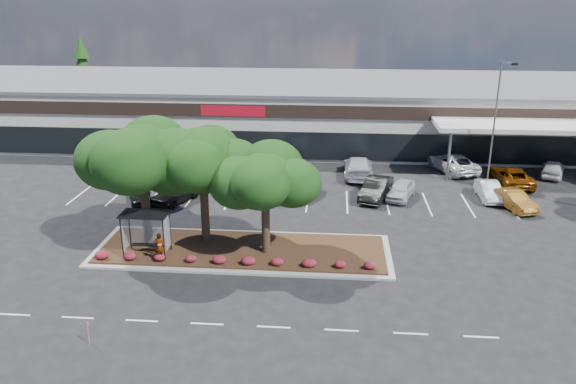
# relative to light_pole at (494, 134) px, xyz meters

# --- Properties ---
(ground) EXTENTS (160.00, 160.00, 0.00)m
(ground) POSITION_rel_light_pole_xyz_m (-16.02, -17.88, -4.50)
(ground) COLOR black
(ground) RESTS_ON ground
(retail_store) EXTENTS (80.40, 25.20, 6.25)m
(retail_store) POSITION_rel_light_pole_xyz_m (-15.96, 16.03, -1.35)
(retail_store) COLOR silver
(retail_store) RESTS_ON ground
(landscape_island) EXTENTS (18.00, 6.00, 0.26)m
(landscape_island) POSITION_rel_light_pole_xyz_m (-18.02, -13.88, -4.38)
(landscape_island) COLOR #989893
(landscape_island) RESTS_ON ground
(lane_markings) EXTENTS (33.12, 20.06, 0.01)m
(lane_markings) POSITION_rel_light_pole_xyz_m (-16.16, -7.45, -4.50)
(lane_markings) COLOR silver
(lane_markings) RESTS_ON ground
(shrub_row) EXTENTS (17.00, 0.80, 0.50)m
(shrub_row) POSITION_rel_light_pole_xyz_m (-18.02, -15.98, -3.99)
(shrub_row) COLOR maroon
(shrub_row) RESTS_ON landscape_island
(bus_shelter) EXTENTS (2.75, 1.55, 2.59)m
(bus_shelter) POSITION_rel_light_pole_xyz_m (-23.52, -14.93, -2.20)
(bus_shelter) COLOR black
(bus_shelter) RESTS_ON landscape_island
(island_tree_west) EXTENTS (7.20, 7.20, 7.89)m
(island_tree_west) POSITION_rel_light_pole_xyz_m (-24.02, -13.38, -0.30)
(island_tree_west) COLOR #12330F
(island_tree_west) RESTS_ON landscape_island
(island_tree_mid) EXTENTS (6.60, 6.60, 7.32)m
(island_tree_mid) POSITION_rel_light_pole_xyz_m (-20.52, -12.68, -0.58)
(island_tree_mid) COLOR #12330F
(island_tree_mid) RESTS_ON landscape_island
(island_tree_east) EXTENTS (5.80, 5.80, 6.50)m
(island_tree_east) POSITION_rel_light_pole_xyz_m (-16.52, -14.18, -0.99)
(island_tree_east) COLOR #12330F
(island_tree_east) RESTS_ON landscape_island
(conifer_north_west) EXTENTS (4.40, 4.40, 10.00)m
(conifer_north_west) POSITION_rel_light_pole_xyz_m (-46.02, 28.12, 0.50)
(conifer_north_west) COLOR #12330F
(conifer_north_west) RESTS_ON ground
(person_waiting) EXTENTS (0.69, 0.52, 1.70)m
(person_waiting) POSITION_rel_light_pole_xyz_m (-22.52, -15.85, -3.39)
(person_waiting) COLOR #594C47
(person_waiting) RESTS_ON landscape_island
(light_pole) EXTENTS (1.40, 0.83, 10.14)m
(light_pole) POSITION_rel_light_pole_xyz_m (0.00, 0.00, 0.00)
(light_pole) COLOR #989893
(light_pole) RESTS_ON ground
(survey_stake) EXTENTS (0.07, 0.14, 1.14)m
(survey_stake) POSITION_rel_light_pole_xyz_m (-23.31, -23.94, -3.77)
(survey_stake) COLOR tan
(survey_stake) RESTS_ON ground
(car_0) EXTENTS (3.01, 4.25, 1.34)m
(car_0) POSITION_rel_light_pole_xyz_m (-27.11, -5.85, -3.83)
(car_0) COLOR black
(car_0) RESTS_ON ground
(car_1) EXTENTS (3.56, 4.95, 1.57)m
(car_1) POSITION_rel_light_pole_xyz_m (-24.45, -5.48, -3.72)
(car_1) COLOR black
(car_1) RESTS_ON ground
(car_2) EXTENTS (1.99, 4.23, 1.34)m
(car_2) POSITION_rel_light_pole_xyz_m (-18.76, -2.09, -3.83)
(car_2) COLOR #B5B5B5
(car_2) RESTS_ON ground
(car_3) EXTENTS (2.87, 4.36, 1.38)m
(car_3) POSITION_rel_light_pole_xyz_m (-14.78, -3.48, -3.81)
(car_3) COLOR #55545B
(car_3) RESTS_ON ground
(car_4) EXTENTS (2.45, 5.59, 1.60)m
(car_4) POSITION_rel_light_pole_xyz_m (-16.51, -3.06, -3.70)
(car_4) COLOR black
(car_4) RESTS_ON ground
(car_5) EXTENTS (3.07, 5.14, 1.60)m
(car_5) POSITION_rel_light_pole_xyz_m (-9.32, -3.41, -3.70)
(car_5) COLOR black
(car_5) RESTS_ON ground
(car_6) EXTENTS (2.89, 4.33, 1.37)m
(car_6) POSITION_rel_light_pole_xyz_m (-7.40, -3.24, -3.82)
(car_6) COLOR silver
(car_6) RESTS_ON ground
(car_7) EXTENTS (1.43, 4.10, 1.35)m
(car_7) POSITION_rel_light_pole_xyz_m (-0.67, -2.83, -3.83)
(car_7) COLOR silver
(car_7) RESTS_ON ground
(car_8) EXTENTS (2.68, 4.37, 1.36)m
(car_8) POSITION_rel_light_pole_xyz_m (0.61, -4.77, -3.82)
(car_8) COLOR brown
(car_8) RESTS_ON ground
(car_9) EXTENTS (2.78, 5.10, 1.65)m
(car_9) POSITION_rel_light_pole_xyz_m (-29.54, 3.02, -3.68)
(car_9) COLOR #95080C
(car_9) RESTS_ON ground
(car_10) EXTENTS (3.09, 5.17, 1.34)m
(car_10) POSITION_rel_light_pole_xyz_m (-26.14, 1.35, -3.83)
(car_10) COLOR #144A1A
(car_10) RESTS_ON ground
(car_11) EXTENTS (3.38, 5.05, 1.57)m
(car_11) POSITION_rel_light_pole_xyz_m (-18.56, 4.17, -3.72)
(car_11) COLOR #22531C
(car_11) RESTS_ON ground
(car_12) EXTENTS (2.74, 5.17, 1.68)m
(car_12) POSITION_rel_light_pole_xyz_m (-16.05, 2.51, -3.67)
(car_12) COLOR #A2A6AD
(car_12) RESTS_ON ground
(car_13) EXTENTS (2.46, 5.94, 1.72)m
(car_13) POSITION_rel_light_pole_xyz_m (-10.51, 2.08, -3.64)
(car_13) COLOR #B8BDC5
(car_13) RESTS_ON ground
(car_15) EXTENTS (4.35, 6.31, 1.60)m
(car_15) POSITION_rel_light_pole_xyz_m (-2.09, 4.25, -3.70)
(car_15) COLOR white
(car_15) RESTS_ON ground
(car_16) EXTENTS (2.73, 5.54, 1.51)m
(car_16) POSITION_rel_light_pole_xyz_m (1.99, 0.84, -3.75)
(car_16) COLOR #642D04
(car_16) RESTS_ON ground
(car_17) EXTENTS (3.21, 4.52, 1.43)m
(car_17) POSITION_rel_light_pole_xyz_m (6.29, 3.54, -3.79)
(car_17) COLOR white
(car_17) RESTS_ON ground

